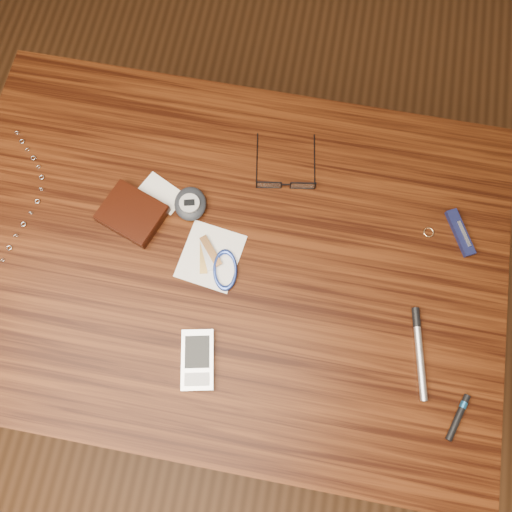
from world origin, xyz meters
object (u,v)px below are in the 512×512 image
(wallet_and_card, at_px, (133,213))
(pda_phone, at_px, (198,360))
(eyeglasses, at_px, (286,182))
(pocket_knife, at_px, (460,233))
(notepad_keys, at_px, (218,263))
(silver_pen, at_px, (419,346))
(pedometer, at_px, (190,204))
(desk, at_px, (228,270))

(wallet_and_card, relative_size, pda_phone, 1.41)
(eyeglasses, xyz_separation_m, pocket_knife, (0.32, -0.04, -0.01))
(notepad_keys, bearing_deg, wallet_and_card, 159.88)
(pda_phone, height_order, notepad_keys, pda_phone)
(wallet_and_card, bearing_deg, notepad_keys, -20.12)
(pda_phone, xyz_separation_m, notepad_keys, (-0.00, 0.17, -0.00))
(eyeglasses, distance_m, notepad_keys, 0.20)
(notepad_keys, bearing_deg, pda_phone, -89.70)
(notepad_keys, distance_m, pocket_knife, 0.44)
(pda_phone, bearing_deg, silver_pen, 14.05)
(wallet_and_card, height_order, eyeglasses, eyeglasses)
(pda_phone, distance_m, notepad_keys, 0.17)
(wallet_and_card, xyz_separation_m, pda_phone, (0.17, -0.23, -0.00))
(pedometer, xyz_separation_m, notepad_keys, (0.07, -0.10, -0.01))
(wallet_and_card, height_order, silver_pen, wallet_and_card)
(desk, relative_size, pocket_knife, 11.34)
(desk, distance_m, pda_phone, 0.22)
(wallet_and_card, relative_size, pocket_knife, 1.73)
(pda_phone, height_order, pocket_knife, pda_phone)
(pda_phone, height_order, pedometer, pedometer)
(pedometer, bearing_deg, wallet_and_card, -159.57)
(eyeglasses, bearing_deg, pda_phone, -104.85)
(pda_phone, xyz_separation_m, silver_pen, (0.36, 0.09, -0.00))
(eyeglasses, bearing_deg, pocket_knife, -6.70)
(wallet_and_card, bearing_deg, eyeglasses, 22.97)
(pedometer, bearing_deg, eyeglasses, 24.45)
(pedometer, height_order, pocket_knife, pedometer)
(wallet_and_card, xyz_separation_m, notepad_keys, (0.17, -0.06, -0.01))
(wallet_and_card, bearing_deg, silver_pen, -14.99)
(wallet_and_card, distance_m, pedometer, 0.10)
(desk, distance_m, wallet_and_card, 0.22)
(eyeglasses, bearing_deg, pedometer, -155.55)
(pedometer, bearing_deg, notepad_keys, -54.07)
(eyeglasses, relative_size, notepad_keys, 1.04)
(pda_phone, bearing_deg, wallet_and_card, 126.25)
(notepad_keys, distance_m, silver_pen, 0.37)
(eyeglasses, bearing_deg, silver_pen, -43.20)
(eyeglasses, height_order, pedometer, pedometer)
(silver_pen, bearing_deg, pedometer, 157.57)
(pedometer, xyz_separation_m, silver_pen, (0.43, -0.18, -0.01))
(notepad_keys, xyz_separation_m, silver_pen, (0.36, -0.08, 0.00))
(pocket_knife, bearing_deg, pedometer, -175.76)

